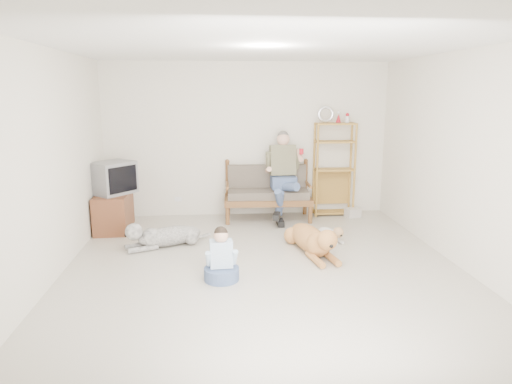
{
  "coord_description": "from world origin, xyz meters",
  "views": [
    {
      "loc": [
        -0.6,
        -5.32,
        2.2
      ],
      "look_at": [
        -0.01,
        1.0,
        0.79
      ],
      "focal_mm": 32.0,
      "sensor_mm": 36.0,
      "label": 1
    }
  ],
  "objects": [
    {
      "name": "loveseat",
      "position": [
        0.32,
        2.41,
        0.49
      ],
      "size": [
        1.53,
        0.76,
        0.95
      ],
      "rotation": [
        0.0,
        0.0,
        -0.04
      ],
      "color": "brown",
      "rests_on": "ground"
    },
    {
      "name": "man",
      "position": [
        0.57,
        2.22,
        0.7
      ],
      "size": [
        0.58,
        0.83,
        1.35
      ],
      "color": "#506494",
      "rests_on": "loveseat"
    },
    {
      "name": "crt_tv",
      "position": [
        -2.2,
        1.97,
        0.85
      ],
      "size": [
        0.77,
        0.78,
        0.51
      ],
      "rotation": [
        0.0,
        0.0,
        -0.72
      ],
      "color": "slate",
      "rests_on": "tv_stand"
    },
    {
      "name": "wall_outlet",
      "position": [
        -1.25,
        2.73,
        0.3
      ],
      "size": [
        0.12,
        0.02,
        0.08
      ],
      "primitive_type": "cube",
      "color": "silver",
      "rests_on": "ground"
    },
    {
      "name": "wall_left",
      "position": [
        -2.5,
        0.0,
        1.35
      ],
      "size": [
        0.0,
        5.5,
        5.5
      ],
      "primitive_type": "plane",
      "rotation": [
        1.57,
        0.0,
        1.57
      ],
      "color": "silver",
      "rests_on": "ground"
    },
    {
      "name": "shaggy_dog",
      "position": [
        -1.36,
        1.05,
        0.16
      ],
      "size": [
        1.26,
        0.66,
        0.4
      ],
      "rotation": [
        0.0,
        0.0,
        -1.18
      ],
      "color": "silver",
      "rests_on": "ground"
    },
    {
      "name": "ceiling",
      "position": [
        0.0,
        0.0,
        2.7
      ],
      "size": [
        5.5,
        5.5,
        0.0
      ],
      "primitive_type": "plane",
      "rotation": [
        3.14,
        0.0,
        0.0
      ],
      "color": "white",
      "rests_on": "ground"
    },
    {
      "name": "wall_back",
      "position": [
        0.0,
        2.75,
        1.35
      ],
      "size": [
        5.0,
        0.0,
        5.0
      ],
      "primitive_type": "plane",
      "rotation": [
        1.57,
        0.0,
        0.0
      ],
      "color": "silver",
      "rests_on": "ground"
    },
    {
      "name": "floor",
      "position": [
        0.0,
        0.0,
        0.0
      ],
      "size": [
        5.5,
        5.5,
        0.0
      ],
      "primitive_type": "plane",
      "color": "beige",
      "rests_on": "ground"
    },
    {
      "name": "golden_retriever",
      "position": [
        0.74,
        0.58,
        0.19
      ],
      "size": [
        0.57,
        1.53,
        0.47
      ],
      "rotation": [
        0.0,
        0.0,
        0.18
      ],
      "color": "#B3783E",
      "rests_on": "ground"
    },
    {
      "name": "etagere",
      "position": [
        1.54,
        2.55,
        0.85
      ],
      "size": [
        0.74,
        0.32,
        1.95
      ],
      "color": "#B88B3A",
      "rests_on": "ground"
    },
    {
      "name": "wall_right",
      "position": [
        2.5,
        0.0,
        1.35
      ],
      "size": [
        0.0,
        5.5,
        5.5
      ],
      "primitive_type": "plane",
      "rotation": [
        1.57,
        0.0,
        -1.57
      ],
      "color": "silver",
      "rests_on": "ground"
    },
    {
      "name": "book_stack",
      "position": [
        1.85,
        2.34,
        0.08
      ],
      "size": [
        0.29,
        0.25,
        0.16
      ],
      "primitive_type": "cube",
      "rotation": [
        0.0,
        0.0,
        0.29
      ],
      "color": "silver",
      "rests_on": "ground"
    },
    {
      "name": "tv_stand",
      "position": [
        -2.23,
        1.97,
        0.3
      ],
      "size": [
        0.52,
        0.91,
        0.6
      ],
      "rotation": [
        0.0,
        0.0,
        0.02
      ],
      "color": "brown",
      "rests_on": "ground"
    },
    {
      "name": "terrier",
      "position": [
        1.13,
        1.08,
        0.11
      ],
      "size": [
        0.34,
        0.64,
        0.25
      ],
      "rotation": [
        0.0,
        0.0,
        0.37
      ],
      "color": "white",
      "rests_on": "ground"
    },
    {
      "name": "wall_front",
      "position": [
        0.0,
        -2.75,
        1.35
      ],
      "size": [
        5.0,
        0.0,
        5.0
      ],
      "primitive_type": "plane",
      "rotation": [
        -1.57,
        0.0,
        0.0
      ],
      "color": "silver",
      "rests_on": "ground"
    },
    {
      "name": "child",
      "position": [
        -0.53,
        -0.22,
        0.24
      ],
      "size": [
        0.42,
        0.42,
        0.66
      ],
      "rotation": [
        0.0,
        0.0,
        0.06
      ],
      "color": "#506494",
      "rests_on": "ground"
    }
  ]
}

